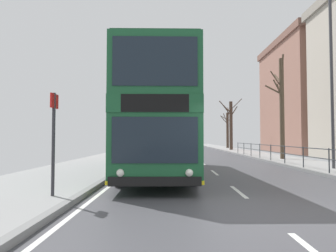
{
  "coord_description": "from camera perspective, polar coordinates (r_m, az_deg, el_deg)",
  "views": [
    {
      "loc": [
        -1.95,
        -6.15,
        1.55
      ],
      "look_at": [
        -2.09,
        6.15,
        2.06
      ],
      "focal_mm": 31.88,
      "sensor_mm": 36.0,
      "label": 1
    }
  ],
  "objects": [
    {
      "name": "bus_stop_sign_near",
      "position": [
        7.9,
        -21.02,
        -1.06
      ],
      "size": [
        0.08,
        0.44,
        2.54
      ],
      "color": "#2D2D33",
      "rests_on": "ground"
    },
    {
      "name": "bare_tree_far_01",
      "position": [
        22.11,
        20.87,
        3.8
      ],
      "size": [
        1.36,
        2.59,
        7.1
      ],
      "color": "#4C3D2D",
      "rests_on": "ground"
    },
    {
      "name": "bare_tree_far_02",
      "position": [
        45.0,
        11.3,
        -0.61
      ],
      "size": [
        2.05,
        1.98,
        5.8
      ],
      "color": "#423328",
      "rests_on": "ground"
    },
    {
      "name": "ground",
      "position": [
        6.45,
        12.11,
        -15.89
      ],
      "size": [
        15.8,
        140.0,
        0.2
      ],
      "color": "#444449"
    },
    {
      "name": "pedestrian_railing_far_kerb",
      "position": [
        18.11,
        21.41,
        -4.48
      ],
      "size": [
        0.05,
        23.71,
        1.01
      ],
      "color": "#2D3338",
      "rests_on": "ground"
    },
    {
      "name": "double_decker_bus_main",
      "position": [
        13.22,
        -1.9,
        1.1
      ],
      "size": [
        2.95,
        11.29,
        4.49
      ],
      "color": "#19512D",
      "rests_on": "ground"
    },
    {
      "name": "street_lamp_far_side",
      "position": [
        16.41,
        28.77,
        10.2
      ],
      "size": [
        0.28,
        0.6,
        8.55
      ],
      "color": "#38383D",
      "rests_on": "ground"
    },
    {
      "name": "background_building_01",
      "position": [
        36.15,
        27.46,
        5.12
      ],
      "size": [
        10.29,
        12.45,
        12.13
      ],
      "color": "#936656",
      "rests_on": "ground"
    },
    {
      "name": "bare_tree_far_00",
      "position": [
        37.68,
        11.92,
        0.36
      ],
      "size": [
        2.86,
        2.08,
        6.24
      ],
      "color": "#423328",
      "rests_on": "ground"
    }
  ]
}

